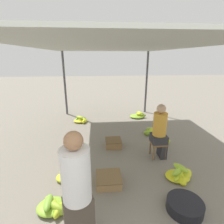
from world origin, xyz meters
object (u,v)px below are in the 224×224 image
banana_pile_left_0 (66,175)px  banana_pile_right_2 (180,175)px  crate_near (113,143)px  banana_pile_left_2 (81,120)px  vendor_foreground (77,192)px  stool (158,145)px  banana_pile_right_1 (151,132)px  crate_mid (109,180)px  banana_pile_left_1 (53,206)px  basin_black (185,206)px  vendor_seated (160,131)px  banana_pile_right_3 (162,141)px  banana_pile_right_0 (138,116)px

banana_pile_left_0 → banana_pile_right_2: 2.18m
banana_pile_left_0 → crate_near: (1.02, 1.19, 0.02)m
banana_pile_left_2 → vendor_foreground: bearing=-85.3°
stool → banana_pile_left_0: (-2.01, -0.62, -0.23)m
stool → banana_pile_right_1: 1.26m
crate_mid → banana_pile_right_1: bearing=54.7°
banana_pile_left_1 → crate_near: 2.20m
stool → crate_mid: bearing=-145.8°
banana_pile_right_2 → crate_mid: bearing=-179.8°
basin_black → banana_pile_left_2: (-1.89, 3.97, -0.01)m
vendor_foreground → banana_pile_right_1: 3.69m
vendor_seated → banana_pile_right_2: 1.00m
banana_pile_right_1 → banana_pile_right_3: size_ratio=1.19×
stool → banana_pile_left_2: stool is taller
basin_black → banana_pile_right_0: banana_pile_right_0 is taller
banana_pile_left_0 → crate_mid: 0.83m
banana_pile_left_0 → banana_pile_left_2: size_ratio=0.76×
banana_pile_right_3 → banana_pile_right_2: bearing=-96.8°
basin_black → banana_pile_right_3: 2.16m
vendor_foreground → banana_pile_right_1: size_ratio=2.90×
basin_black → banana_pile_left_1: 2.01m
vendor_seated → banana_pile_right_3: (0.32, 0.61, -0.57)m
banana_pile_right_0 → banana_pile_right_3: size_ratio=1.37×
banana_pile_right_0 → crate_mid: bearing=-111.2°
basin_black → crate_mid: (-1.12, 0.69, -0.00)m
banana_pile_left_1 → banana_pile_right_1: 3.45m
banana_pile_left_0 → crate_mid: (0.81, -0.20, 0.01)m
banana_pile_left_0 → banana_pile_right_0: (2.19, 3.36, -0.00)m
vendor_seated → banana_pile_right_3: vendor_seated is taller
vendor_seated → banana_pile_left_1: vendor_seated is taller
basin_black → banana_pile_right_3: size_ratio=1.23×
vendor_foreground → banana_pile_right_3: 3.25m
vendor_seated → banana_pile_right_2: bearing=-79.6°
banana_pile_left_2 → banana_pile_right_1: (2.21, -1.24, 0.01)m
banana_pile_left_0 → banana_pile_left_1: 0.72m
stool → banana_pile_right_1: size_ratio=0.71×
basin_black → banana_pile_right_2: (0.25, 0.70, 0.01)m
banana_pile_left_1 → banana_pile_left_2: bearing=88.4°
basin_black → banana_pile_left_1: (-2.00, 0.18, -0.01)m
banana_pile_left_0 → crate_near: banana_pile_left_0 is taller
stool → crate_mid: stool is taller
banana_pile_left_1 → banana_pile_right_0: (2.27, 4.08, 0.00)m
banana_pile_right_1 → banana_pile_right_2: (-0.07, -2.03, 0.01)m
crate_near → crate_mid: 1.41m
banana_pile_left_0 → crate_mid: size_ratio=0.90×
crate_near → banana_pile_right_0: bearing=61.8°
banana_pile_left_1 → banana_pile_left_2: banana_pile_left_2 is taller
banana_pile_left_1 → crate_mid: 1.02m
banana_pile_right_0 → crate_near: bearing=-118.2°
banana_pile_right_3 → crate_near: (-1.32, -0.04, 0.01)m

